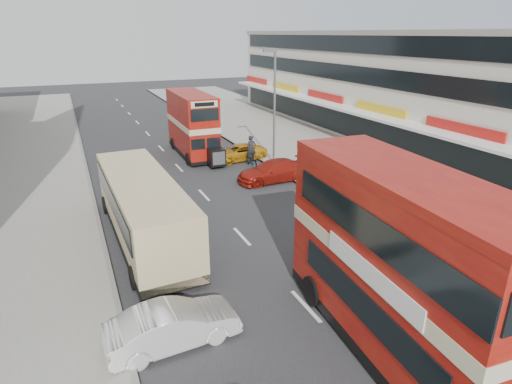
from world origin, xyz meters
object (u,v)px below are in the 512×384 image
car_right_a (273,171)px  car_left_front (173,326)px  street_lamp (274,99)px  cyclist (251,156)px  car_right_b (238,153)px  car_right_c (192,121)px  bus_main (401,265)px  bus_second (192,124)px  coach (143,207)px  pedestrian_near (312,159)px

car_right_a → car_left_front: bearing=-37.7°
car_left_front → car_right_a: car_right_a is taller
car_left_front → car_right_a: (9.62, 12.64, 0.02)m
street_lamp → cyclist: (-1.59, 0.25, -4.01)m
car_right_b → car_right_c: (0.07, 12.64, 0.10)m
bus_main → car_right_c: (3.30, 33.50, -2.16)m
bus_second → coach: (-6.19, -13.38, -0.81)m
bus_second → cyclist: bearing=122.9°
cyclist → car_right_b: bearing=98.5°
bus_second → car_right_b: bearing=132.7°
coach → car_right_a: bearing=27.2°
car_right_c → cyclist: bearing=8.1°
bus_second → car_right_a: bus_second is taller
bus_main → car_right_a: bus_main is taller
street_lamp → cyclist: bearing=171.1°
pedestrian_near → bus_second: bearing=-68.5°
pedestrian_near → cyclist: (-3.21, 3.02, -0.21)m
bus_second → car_left_front: bus_second is taller
car_right_b → car_left_front: bearing=-32.7°
bus_main → cyclist: 19.49m
coach → car_right_b: bearing=48.2°
pedestrian_near → street_lamp: bearing=-76.6°
bus_second → bus_main: bearing=89.6°
bus_second → car_right_c: bearing=-104.3°
car_right_a → car_right_c: 18.05m
bus_main → car_left_front: bus_main is taller
street_lamp → coach: (-10.72, -8.39, -3.15)m
car_right_c → car_right_b: bearing=6.7°
street_lamp → car_right_c: street_lamp is taller
coach → pedestrian_near: bearing=22.8°
street_lamp → car_right_b: size_ratio=1.89×
coach → cyclist: 12.60m
car_left_front → car_right_c: (9.39, 30.69, 0.03)m
car_left_front → cyclist: 18.90m
street_lamp → car_right_a: street_lamp is taller
street_lamp → bus_main: street_lamp is taller
coach → cyclist: (9.13, 8.64, -0.86)m
street_lamp → bus_main: bearing=-105.3°
car_right_b → pedestrian_near: 5.99m
coach → car_right_c: (8.87, 23.08, -0.94)m
car_right_c → car_right_a: bearing=7.8°
car_right_c → cyclist: 14.45m
coach → pedestrian_near: coach is taller
car_right_a → car_right_c: bearing=-179.7°
car_right_a → car_right_c: size_ratio=1.16×
bus_main → car_right_c: 33.73m
car_right_b → car_right_c: size_ratio=1.05×
street_lamp → car_right_c: size_ratio=1.98×
street_lamp → coach: size_ratio=0.77×
street_lamp → car_right_a: bearing=-115.8°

